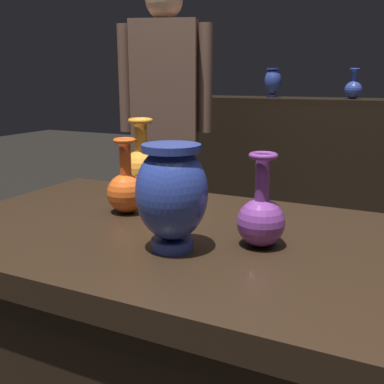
# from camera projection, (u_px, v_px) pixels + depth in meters

# --- Properties ---
(back_display_shelf) EXTENTS (2.60, 0.40, 0.99)m
(back_display_shelf) POSITION_uv_depth(u_px,v_px,m) (346.00, 177.00, 2.92)
(back_display_shelf) COLOR black
(back_display_shelf) RESTS_ON ground_plane
(vase_centerpiece) EXTENTS (0.13, 0.13, 0.20)m
(vase_centerpiece) POSITION_uv_depth(u_px,v_px,m) (172.00, 193.00, 0.83)
(vase_centerpiece) COLOR #2D429E
(vase_centerpiece) RESTS_ON display_plinth
(vase_tall_behind) EXTENTS (0.09, 0.09, 0.18)m
(vase_tall_behind) POSITION_uv_depth(u_px,v_px,m) (261.00, 217.00, 0.85)
(vase_tall_behind) COLOR #7A388E
(vase_tall_behind) RESTS_ON display_plinth
(vase_left_accent) EXTENTS (0.09, 0.09, 0.18)m
(vase_left_accent) POSITION_uv_depth(u_px,v_px,m) (126.00, 189.00, 1.07)
(vase_left_accent) COLOR #E55B1E
(vase_left_accent) RESTS_ON display_plinth
(vase_right_accent) EXTENTS (0.12, 0.12, 0.20)m
(vase_right_accent) POSITION_uv_depth(u_px,v_px,m) (142.00, 167.00, 1.28)
(vase_right_accent) COLOR orange
(vase_right_accent) RESTS_ON display_plinth
(shelf_vase_far_left) EXTENTS (0.10, 0.10, 0.16)m
(shelf_vase_far_left) POSITION_uv_depth(u_px,v_px,m) (197.00, 88.00, 3.19)
(shelf_vase_far_left) COLOR red
(shelf_vase_far_left) RESTS_ON back_display_shelf
(shelf_vase_left) EXTENTS (0.11, 0.11, 0.19)m
(shelf_vase_left) POSITION_uv_depth(u_px,v_px,m) (273.00, 81.00, 3.02)
(shelf_vase_left) COLOR #2D429E
(shelf_vase_left) RESTS_ON back_display_shelf
(shelf_vase_center) EXTENTS (0.11, 0.11, 0.18)m
(shelf_vase_center) POSITION_uv_depth(u_px,v_px,m) (353.00, 89.00, 2.77)
(shelf_vase_center) COLOR #2D429E
(shelf_vase_center) RESTS_ON back_display_shelf
(visitor_near_left) EXTENTS (0.45, 0.28, 1.56)m
(visitor_near_left) POSITION_uv_depth(u_px,v_px,m) (166.00, 118.00, 2.29)
(visitor_near_left) COLOR #232328
(visitor_near_left) RESTS_ON ground_plane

